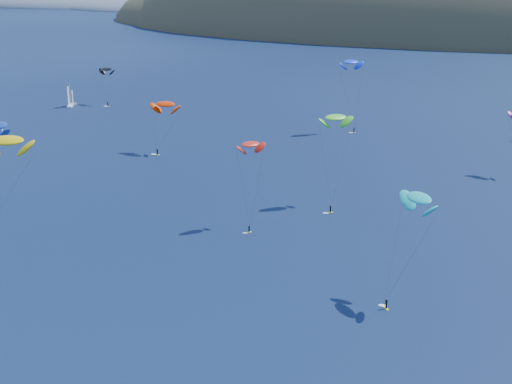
{
  "coord_description": "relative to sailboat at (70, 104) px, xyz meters",
  "views": [
    {
      "loc": [
        52.23,
        -60.75,
        58.69
      ],
      "look_at": [
        4.14,
        80.0,
        9.0
      ],
      "focal_mm": 50.0,
      "sensor_mm": 36.0,
      "label": 1
    }
  ],
  "objects": [
    {
      "name": "kitesurfer_2",
      "position": [
        67.25,
        -125.46,
        20.77
      ],
      "size": [
        12.18,
        13.36,
        24.77
      ],
      "rotation": [
        0.0,
        0.0,
        0.3
      ],
      "color": "#FCFE1C",
      "rests_on": "ground"
    },
    {
      "name": "island",
      "position": [
        150.89,
        377.3,
        -11.59
      ],
      "size": [
        730.0,
        300.0,
        210.0
      ],
      "color": "#3D3526",
      "rests_on": "ground"
    },
    {
      "name": "headland",
      "position": [
        -333.77,
        565.01,
        -4.22
      ],
      "size": [
        460.0,
        250.0,
        60.0
      ],
      "color": "slate",
      "rests_on": "ground"
    },
    {
      "name": "kitesurfer_3",
      "position": [
        127.35,
        -79.55,
        20.36
      ],
      "size": [
        9.08,
        13.84,
        23.64
      ],
      "rotation": [
        0.0,
        0.0,
        0.68
      ],
      "color": "#FCFE1C",
      "rests_on": "ground"
    },
    {
      "name": "kitesurfer_10",
      "position": [
        45.32,
        -99.77,
        16.68
      ],
      "size": [
        10.41,
        14.24,
        20.26
      ],
      "rotation": [
        0.0,
        0.0,
        -0.63
      ],
      "color": "#FCFE1C",
      "rests_on": "ground"
    },
    {
      "name": "kitesurfer_12",
      "position": [
        11.74,
        10.45,
        13.35
      ],
      "size": [
        8.61,
        9.23,
        16.47
      ],
      "rotation": [
        0.0,
        0.0,
        -0.27
      ],
      "color": "#FCFE1C",
      "rests_on": "ground"
    },
    {
      "name": "kitesurfer_1",
      "position": [
        67.45,
        -50.27,
        14.14
      ],
      "size": [
        10.17,
        7.8,
        17.79
      ],
      "rotation": [
        0.0,
        0.0,
        -0.06
      ],
      "color": "#FCFE1C",
      "rests_on": "ground"
    },
    {
      "name": "kitesurfer_9",
      "position": [
        113.06,
        -101.15,
        17.78
      ],
      "size": [
        6.94,
        9.97,
        20.61
      ],
      "rotation": [
        0.0,
        0.0,
        0.84
      ],
      "color": "#FCFE1C",
      "rests_on": "ground"
    },
    {
      "name": "kitesurfer_5",
      "position": [
        152.76,
        -126.53,
        17.83
      ],
      "size": [
        9.38,
        12.04,
        21.29
      ],
      "rotation": [
        0.0,
        0.0,
        -0.83
      ],
      "color": "#FCFE1C",
      "rests_on": "ground"
    },
    {
      "name": "kitesurfer_4",
      "position": [
        115.5,
        -4.38,
        23.06
      ],
      "size": [
        9.39,
        8.82,
        26.44
      ],
      "rotation": [
        0.0,
        0.0,
        0.7
      ],
      "color": "#FCFE1C",
      "rests_on": "ground"
    },
    {
      "name": "sailboat",
      "position": [
        0.0,
        0.0,
        0.0
      ],
      "size": [
        7.93,
        7.29,
        9.47
      ],
      "rotation": [
        0.0,
        0.0,
        0.37
      ],
      "color": "white",
      "rests_on": "ground"
    }
  ]
}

